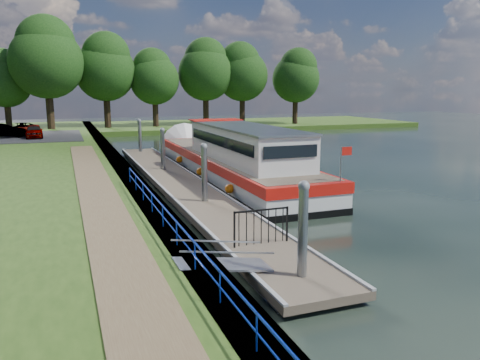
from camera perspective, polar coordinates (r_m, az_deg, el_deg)
name	(u,v)px	position (r m, az deg, el deg)	size (l,w,h in m)	color
ground	(293,283)	(13.22, 6.43, -12.32)	(160.00, 160.00, 0.00)	black
bank_edge	(127,179)	(26.40, -13.66, 0.12)	(1.10, 90.00, 0.78)	#473D2D
far_bank	(199,126)	(65.38, -5.02, 6.61)	(60.00, 18.00, 0.60)	#2B4914
footpath	(101,203)	(19.33, -16.54, -2.69)	(1.60, 40.00, 0.05)	brown
carpark	(3,137)	(49.27, -26.96, 4.64)	(14.00, 12.00, 0.06)	black
blue_fence	(169,218)	(14.60, -8.64, -4.65)	(0.04, 18.04, 0.72)	#0C2DBF
pontoon	(181,186)	(24.94, -7.24, -0.76)	(2.50, 30.00, 0.56)	brown
mooring_piles	(180,166)	(24.74, -7.30, 1.73)	(0.30, 27.30, 3.55)	gray
gangway	(223,264)	(12.74, -2.11, -10.14)	(2.58, 1.00, 0.92)	#A5A8AD
gate_panel	(261,222)	(14.71, 2.62, -5.08)	(1.85, 0.05, 1.15)	black
barge	(227,159)	(28.45, -1.57, 2.62)	(4.36, 21.15, 4.78)	black
horizon_trees	(95,66)	(59.65, -17.27, 13.11)	(54.38, 10.03, 12.87)	#332316
car_a	(34,131)	(47.25, -23.82, 5.47)	(1.46, 3.62, 1.23)	#999999
car_b	(5,131)	(48.33, -26.77, 5.37)	(1.37, 3.93, 1.29)	#999999
car_d	(21,129)	(51.10, -25.14, 5.67)	(1.93, 4.19, 1.17)	#999999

